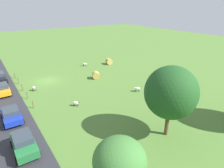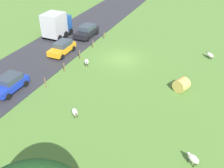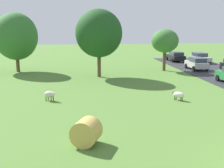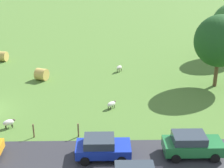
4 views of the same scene
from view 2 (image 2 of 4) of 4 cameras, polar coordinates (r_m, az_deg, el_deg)
name	(u,v)px [view 2 (image 2 of 4)]	position (r m, az deg, el deg)	size (l,w,h in m)	color
ground_plane	(121,59)	(31.54, 2.12, 5.67)	(160.00, 160.00, 0.00)	#517A33
road_strip	(58,46)	(35.67, -12.01, 8.38)	(8.00, 80.00, 0.06)	#2D2D33
sheep_0	(193,159)	(19.21, 17.64, -15.57)	(1.04, 0.91, 0.78)	beige
sheep_1	(87,62)	(29.92, -5.71, 4.97)	(0.88, 1.06, 0.73)	white
sheep_2	(210,55)	(33.57, 20.98, 6.09)	(1.11, 1.07, 0.72)	silver
sheep_3	(75,112)	(22.36, -8.31, -6.21)	(0.99, 1.00, 0.68)	silver
hay_bale_1	(181,85)	(26.12, 15.21, -0.17)	(1.34, 1.34, 1.22)	tan
fence_post_0	(104,35)	(37.01, -1.75, 10.81)	(0.12, 0.12, 1.00)	brown
fence_post_1	(93,44)	(34.17, -4.27, 8.83)	(0.12, 0.12, 1.06)	brown
fence_post_2	(80,55)	(31.45, -7.21, 6.52)	(0.12, 0.12, 1.16)	brown
fence_post_3	(64,67)	(28.91, -10.63, 3.65)	(0.12, 0.12, 1.14)	brown
fence_post_4	(45,83)	(26.56, -14.67, 0.27)	(0.12, 0.12, 1.15)	brown
truck_0	(56,25)	(37.76, -12.34, 12.83)	(2.84, 4.03, 3.58)	#1E4C99
car_0	(62,48)	(32.95, -11.07, 7.97)	(1.98, 4.03, 1.53)	orange
car_2	(9,83)	(27.05, -21.98, 0.15)	(2.16, 3.80, 1.54)	#1933B2
car_3	(87,31)	(37.67, -5.68, 11.69)	(2.21, 4.24, 1.59)	black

